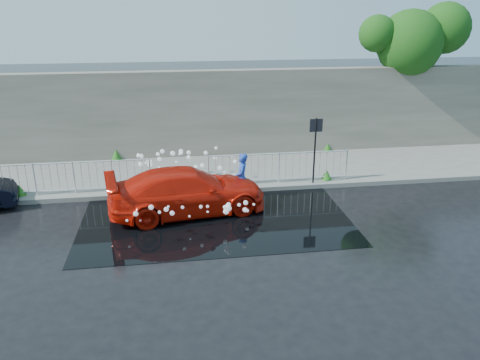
# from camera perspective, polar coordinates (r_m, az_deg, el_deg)

# --- Properties ---
(ground) EXTENTS (90.00, 90.00, 0.00)m
(ground) POSITION_cam_1_polar(r_m,az_deg,el_deg) (13.42, -4.74, -6.50)
(ground) COLOR black
(ground) RESTS_ON ground
(pavement) EXTENTS (30.00, 4.00, 0.15)m
(pavement) POSITION_cam_1_polar(r_m,az_deg,el_deg) (17.99, -5.83, 0.87)
(pavement) COLOR #5D5D59
(pavement) RESTS_ON ground
(curb) EXTENTS (30.00, 0.25, 0.16)m
(curb) POSITION_cam_1_polar(r_m,az_deg,el_deg) (16.12, -5.48, -1.47)
(curb) COLOR #5D5D59
(curb) RESTS_ON ground
(retaining_wall) EXTENTS (30.00, 0.60, 3.50)m
(retaining_wall) POSITION_cam_1_polar(r_m,az_deg,el_deg) (19.61, -6.35, 8.03)
(retaining_wall) COLOR #5C5A4E
(retaining_wall) RESTS_ON pavement
(puddle) EXTENTS (8.00, 5.00, 0.01)m
(puddle) POSITION_cam_1_polar(r_m,az_deg,el_deg) (14.34, -3.02, -4.58)
(puddle) COLOR black
(puddle) RESTS_ON ground
(sign_post) EXTENTS (0.45, 0.06, 2.50)m
(sign_post) POSITION_cam_1_polar(r_m,az_deg,el_deg) (16.40, 9.16, 4.81)
(sign_post) COLOR black
(sign_post) RESTS_ON ground
(tree) EXTENTS (4.85, 2.80, 6.28)m
(tree) POSITION_cam_1_polar(r_m,az_deg,el_deg) (22.03, 20.69, 15.80)
(tree) COLOR #332114
(tree) RESTS_ON ground
(railing_left) EXTENTS (5.05, 0.05, 1.10)m
(railing_left) POSITION_cam_1_polar(r_m,az_deg,el_deg) (16.55, -19.58, 0.42)
(railing_left) COLOR silver
(railing_left) RESTS_ON pavement
(railing_right) EXTENTS (5.05, 0.05, 1.10)m
(railing_right) POSITION_cam_1_polar(r_m,az_deg,el_deg) (16.61, 4.77, 1.64)
(railing_right) COLOR silver
(railing_right) RESTS_ON pavement
(weeds) EXTENTS (12.17, 3.93, 0.43)m
(weeds) POSITION_cam_1_polar(r_m,az_deg,el_deg) (17.52, -6.81, 1.17)
(weeds) COLOR #204E14
(weeds) RESTS_ON pavement
(water_spray) EXTENTS (3.66, 5.52, 1.04)m
(water_spray) POSITION_cam_1_polar(r_m,az_deg,el_deg) (15.62, -6.94, 0.52)
(water_spray) COLOR white
(water_spray) RESTS_ON ground
(red_car) EXTENTS (5.11, 2.76, 1.41)m
(red_car) POSITION_cam_1_polar(r_m,az_deg,el_deg) (14.53, -6.40, -1.34)
(red_car) COLOR red
(red_car) RESTS_ON ground
(person) EXTENTS (0.48, 0.65, 1.62)m
(person) POSITION_cam_1_polar(r_m,az_deg,el_deg) (15.26, 0.23, 0.29)
(person) COLOR #2343AF
(person) RESTS_ON ground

